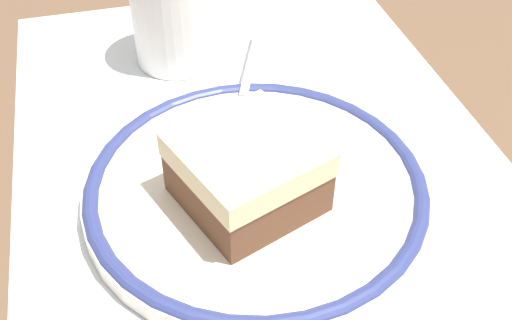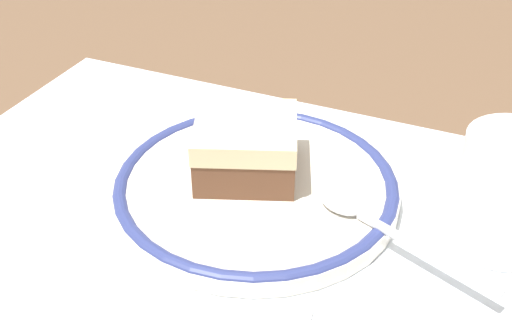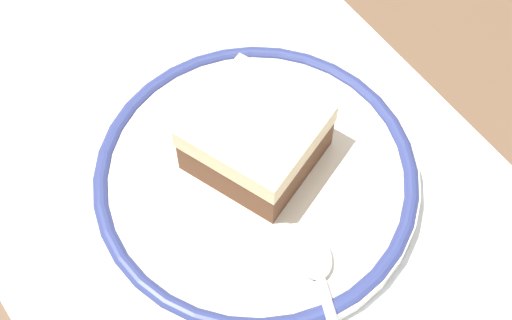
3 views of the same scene
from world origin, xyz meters
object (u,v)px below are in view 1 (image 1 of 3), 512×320
object	(u,v)px
cup	(175,19)
plate	(256,188)
cake_slice	(247,172)
spoon	(245,86)
sugar_packet	(388,103)

from	to	relation	value
cup	plate	bearing A→B (deg)	-173.32
cake_slice	cup	size ratio (longest dim) A/B	1.18
spoon	sugar_packet	world-z (taller)	spoon
plate	sugar_packet	bearing A→B (deg)	-60.48
sugar_packet	cup	bearing A→B (deg)	53.01
plate	sugar_packet	xyz separation A→B (m)	(0.07, -0.12, -0.01)
sugar_packet	spoon	bearing A→B (deg)	74.66
cup	sugar_packet	world-z (taller)	cup
spoon	cup	xyz separation A→B (m)	(0.08, 0.04, 0.02)
cake_slice	sugar_packet	size ratio (longest dim) A/B	2.00
plate	cup	xyz separation A→B (m)	(0.18, 0.02, 0.03)
cup	sugar_packet	bearing A→B (deg)	-126.99
plate	cake_slice	distance (m)	0.03
cup	sugar_packet	xyz separation A→B (m)	(-0.11, -0.15, -0.03)
cake_slice	sugar_packet	world-z (taller)	cake_slice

